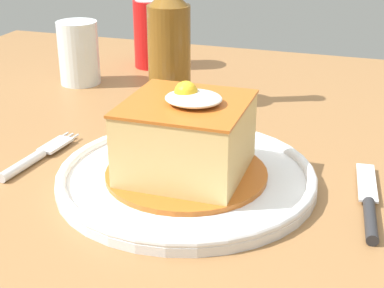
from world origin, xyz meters
TOP-DOWN VIEW (x-y plane):
  - dining_table at (0.00, 0.00)m, footprint 1.17×1.03m
  - main_plate at (0.05, -0.10)m, footprint 0.29×0.29m
  - sandwich_meal at (0.05, -0.10)m, footprint 0.18×0.18m
  - fork at (-0.15, -0.10)m, footprint 0.03×0.14m
  - knife at (0.24, -0.10)m, footprint 0.03×0.17m
  - soda_can at (-0.17, 0.33)m, footprint 0.07×0.07m
  - beer_bottle_amber at (-0.06, 0.15)m, footprint 0.06×0.06m
  - drinking_glass at (-0.24, 0.20)m, footprint 0.07×0.07m

SIDE VIEW (x-z plane):
  - dining_table at x=0.00m, z-range 0.26..0.98m
  - fork at x=-0.15m, z-range 0.72..0.73m
  - knife at x=0.24m, z-range 0.72..0.73m
  - main_plate at x=0.05m, z-range 0.72..0.74m
  - drinking_glass at x=-0.24m, z-range 0.71..0.82m
  - sandwich_meal at x=0.05m, z-range 0.72..0.83m
  - soda_can at x=-0.17m, z-range 0.72..0.84m
  - beer_bottle_amber at x=-0.06m, z-range 0.69..0.95m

